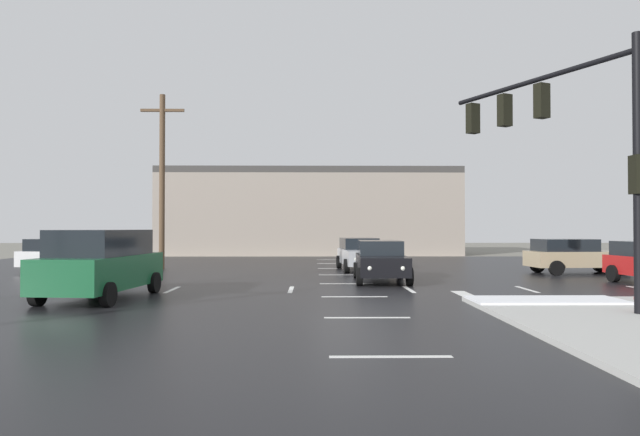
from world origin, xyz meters
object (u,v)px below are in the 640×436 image
sedan_white (69,255)px  utility_pole_far (162,178)px  traffic_signal_mast (565,132)px  sedan_tan (575,255)px  sedan_silver (360,253)px  sedan_black (381,260)px  suv_green (102,262)px

sedan_white → utility_pole_far: size_ratio=0.52×
traffic_signal_mast → utility_pole_far: 20.02m
traffic_signal_mast → sedan_tan: bearing=-50.8°
sedan_tan → sedan_white: bearing=174.7°
sedan_tan → utility_pole_far: size_ratio=0.52×
traffic_signal_mast → sedan_silver: bearing=-6.7°
sedan_white → sedan_silver: size_ratio=1.00×
sedan_black → utility_pole_far: (-10.29, 6.69, 3.80)m
traffic_signal_mast → sedan_black: bearing=3.8°
sedan_silver → suv_green: size_ratio=0.93×
traffic_signal_mast → suv_green: bearing=56.4°
suv_green → sedan_tan: bearing=-58.5°
sedan_white → sedan_black: (13.87, -4.14, 0.00)m
sedan_silver → utility_pole_far: bearing=-99.2°
sedan_tan → suv_green: bearing=-157.7°
utility_pole_far → sedan_black: bearing=-33.0°
sedan_white → sedan_tan: 23.15m
suv_green → utility_pole_far: utility_pole_far is taller
sedan_silver → suv_green: 14.05m
sedan_black → sedan_silver: (-0.31, 5.79, 0.00)m
traffic_signal_mast → sedan_silver: size_ratio=1.40×
sedan_black → utility_pole_far: utility_pole_far is taller
sedan_tan → sedan_silver: size_ratio=1.00×
sedan_black → suv_green: 10.36m
utility_pole_far → suv_green: bearing=-83.2°
traffic_signal_mast → sedan_silver: traffic_signal_mast is taller
sedan_white → sedan_black: same height
sedan_silver → utility_pole_far: size_ratio=0.52×
sedan_white → suv_green: 10.74m
sedan_tan → suv_green: 20.19m
sedan_white → sedan_black: bearing=-11.9°
traffic_signal_mast → utility_pole_far: size_ratio=0.73×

